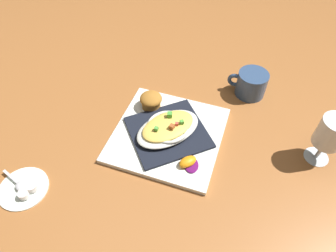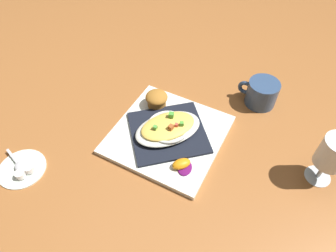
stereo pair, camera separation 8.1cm
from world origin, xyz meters
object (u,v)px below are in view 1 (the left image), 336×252
object	(u,v)px
coffee_mug	(251,85)
square_plate	(168,135)
gratin_dish	(168,127)
orange_garnish	(189,163)
muffin	(151,100)
creamer_saucer	(23,188)
creamer_cup_0	(23,195)
creamer_cup_1	(32,187)
spoon	(21,185)
stemmed_glass	(330,134)

from	to	relation	value
coffee_mug	square_plate	bearing A→B (deg)	44.65
gratin_dish	orange_garnish	bearing A→B (deg)	127.03
gratin_dish	coffee_mug	size ratio (longest dim) A/B	1.75
coffee_mug	muffin	bearing A→B (deg)	23.77
coffee_mug	creamer_saucer	distance (m)	0.70
square_plate	orange_garnish	world-z (taller)	orange_garnish
muffin	creamer_saucer	bearing A→B (deg)	51.48
creamer_cup_0	creamer_cup_1	world-z (taller)	same
creamer_cup_0	spoon	bearing A→B (deg)	-48.89
gratin_dish	creamer_cup_0	xyz separation A→B (m)	(0.30, 0.25, -0.02)
gratin_dish	spoon	size ratio (longest dim) A/B	2.36
creamer_saucer	creamer_cup_1	distance (m)	0.03
square_plate	coffee_mug	distance (m)	0.31
muffin	spoon	xyz separation A→B (m)	(0.26, 0.31, -0.03)
muffin	stemmed_glass	xyz separation A→B (m)	(-0.47, 0.09, 0.06)
creamer_saucer	spoon	size ratio (longest dim) A/B	1.34
gratin_dish	coffee_mug	distance (m)	0.31
orange_garnish	creamer_saucer	xyz separation A→B (m)	(0.39, 0.13, -0.02)
square_plate	creamer_cup_0	size ratio (longest dim) A/B	12.11
muffin	creamer_cup_0	size ratio (longest dim) A/B	2.70
stemmed_glass	creamer_cup_0	bearing A→B (deg)	19.47
stemmed_glass	spoon	xyz separation A→B (m)	(0.72, 0.22, -0.08)
spoon	creamer_cup_0	size ratio (longest dim) A/B	3.75
gratin_dish	muffin	bearing A→B (deg)	-53.75
orange_garnish	square_plate	bearing A→B (deg)	-52.94
gratin_dish	creamer_cup_0	world-z (taller)	gratin_dish
gratin_dish	creamer_saucer	xyz separation A→B (m)	(0.32, 0.22, -0.03)
coffee_mug	stemmed_glass	size ratio (longest dim) A/B	0.84
creamer_saucer	stemmed_glass	bearing A→B (deg)	-162.49
gratin_dish	muffin	xyz separation A→B (m)	(0.07, -0.09, 0.00)
muffin	spoon	world-z (taller)	muffin
orange_garnish	coffee_mug	bearing A→B (deg)	-115.97
coffee_mug	creamer_cup_0	bearing A→B (deg)	41.61
orange_garnish	coffee_mug	size ratio (longest dim) A/B	0.49
gratin_dish	spoon	xyz separation A→B (m)	(0.32, 0.22, -0.03)
muffin	stemmed_glass	world-z (taller)	stemmed_glass
square_plate	creamer_saucer	size ratio (longest dim) A/B	2.41
coffee_mug	stemmed_glass	xyz separation A→B (m)	(-0.18, 0.22, 0.06)
stemmed_glass	creamer_cup_0	world-z (taller)	stemmed_glass
stemmed_glass	orange_garnish	bearing A→B (deg)	15.90
coffee_mug	orange_garnish	bearing A→B (deg)	64.03
spoon	creamer_cup_1	distance (m)	0.03
gratin_dish	creamer_saucer	size ratio (longest dim) A/B	1.75
stemmed_glass	creamer_saucer	distance (m)	0.76
creamer_cup_0	stemmed_glass	bearing A→B (deg)	-160.53
creamer_saucer	creamer_cup_1	xyz separation A→B (m)	(-0.03, 0.00, 0.01)
gratin_dish	stemmed_glass	distance (m)	0.40
creamer_cup_0	orange_garnish	bearing A→B (deg)	-157.49
creamer_cup_1	gratin_dish	bearing A→B (deg)	-142.32
orange_garnish	creamer_saucer	bearing A→B (deg)	18.84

